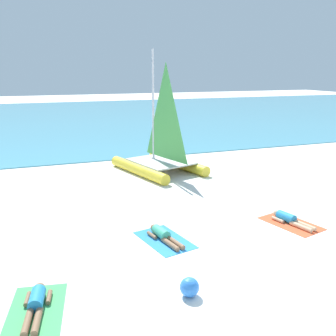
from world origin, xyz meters
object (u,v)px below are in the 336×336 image
(towel_leftmost, at_px, (36,311))
(sailboat_yellow, at_px, (160,154))
(sunbather_leftmost, at_px, (36,304))
(sunbather_center_left, at_px, (163,235))
(beach_ball, at_px, (189,287))
(towel_center_right, at_px, (291,223))
(towel_center_left, at_px, (165,240))
(sunbather_center_right, at_px, (289,219))

(towel_leftmost, bearing_deg, sailboat_yellow, 57.72)
(sailboat_yellow, bearing_deg, sunbather_leftmost, -138.15)
(sunbather_center_left, distance_m, beach_ball, 2.93)
(sailboat_yellow, relative_size, towel_leftmost, 3.02)
(sunbather_leftmost, height_order, sunbather_center_left, same)
(sailboat_yellow, xyz_separation_m, towel_center_right, (1.82, -7.55, -0.85))
(towel_center_right, bearing_deg, towel_center_left, 176.42)
(beach_ball, bearing_deg, towel_center_left, 81.09)
(towel_leftmost, relative_size, sunbather_leftmost, 1.21)
(beach_ball, bearing_deg, sunbather_center_left, 81.55)
(sunbather_leftmost, bearing_deg, sunbather_center_right, 24.27)
(towel_center_right, height_order, sunbather_center_right, sunbather_center_right)
(towel_center_left, xyz_separation_m, towel_center_right, (4.22, -0.26, 0.00))
(sunbather_center_right, bearing_deg, beach_ball, -164.02)
(sunbather_center_right, relative_size, beach_ball, 3.61)
(beach_ball, bearing_deg, sunbather_leftmost, 168.15)
(sunbather_center_right, bearing_deg, sunbather_leftmost, -179.35)
(towel_leftmost, height_order, towel_center_left, same)
(towel_center_right, bearing_deg, sunbather_center_right, 103.54)
(sailboat_yellow, height_order, sunbather_center_right, sailboat_yellow)
(towel_center_left, bearing_deg, sunbather_center_left, 101.67)
(towel_leftmost, relative_size, towel_center_right, 1.00)
(towel_leftmost, relative_size, sunbather_center_right, 1.22)
(towel_leftmost, relative_size, towel_center_left, 1.00)
(sailboat_yellow, xyz_separation_m, towel_leftmost, (-6.02, -9.52, -0.85))
(towel_center_left, distance_m, sunbather_center_right, 4.21)
(sunbather_leftmost, bearing_deg, beach_ball, -1.76)
(sailboat_yellow, xyz_separation_m, sunbather_center_right, (1.80, -7.49, -0.72))
(towel_leftmost, xyz_separation_m, sunbather_leftmost, (0.01, 0.07, 0.13))
(sailboat_yellow, bearing_deg, beach_ball, -121.49)
(sunbather_leftmost, distance_m, beach_ball, 3.22)
(towel_center_right, height_order, beach_ball, beach_ball)
(sunbather_center_left, bearing_deg, towel_leftmost, -159.03)
(sunbather_center_left, bearing_deg, sunbather_center_right, -15.26)
(sailboat_yellow, bearing_deg, sunbather_center_right, -92.23)
(sunbather_leftmost, bearing_deg, sailboat_yellow, 67.68)
(sunbather_leftmost, relative_size, beach_ball, 3.63)
(towel_leftmost, bearing_deg, sunbather_leftmost, 79.91)
(towel_leftmost, distance_m, towel_center_right, 8.08)
(towel_center_right, distance_m, beach_ball, 5.33)
(towel_leftmost, distance_m, towel_center_left, 4.25)
(towel_center_left, bearing_deg, sailboat_yellow, 71.72)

